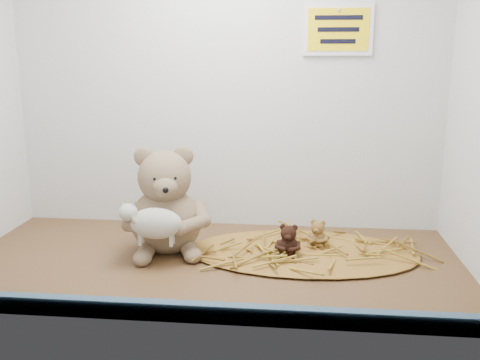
# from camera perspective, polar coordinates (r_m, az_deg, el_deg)

# --- Properties ---
(alcove_shell) EXTENTS (1.20, 0.60, 0.90)m
(alcove_shell) POSITION_cam_1_polar(r_m,az_deg,el_deg) (1.29, -2.70, 11.62)
(alcove_shell) COLOR #463218
(alcove_shell) RESTS_ON ground
(front_rail) EXTENTS (1.19, 0.02, 0.04)m
(front_rail) POSITION_cam_1_polar(r_m,az_deg,el_deg) (1.04, -5.61, -13.78)
(front_rail) COLOR #354F67
(front_rail) RESTS_ON shelf_floor
(straw_bed) EXTENTS (0.58, 0.33, 0.01)m
(straw_bed) POSITION_cam_1_polar(r_m,az_deg,el_deg) (1.36, 6.73, -7.61)
(straw_bed) COLOR brown
(straw_bed) RESTS_ON shelf_floor
(main_teddy) EXTENTS (0.27, 0.28, 0.27)m
(main_teddy) POSITION_cam_1_polar(r_m,az_deg,el_deg) (1.35, -7.98, -2.07)
(main_teddy) COLOR #856752
(main_teddy) RESTS_ON shelf_floor
(toy_lamb) EXTENTS (0.16, 0.10, 0.10)m
(toy_lamb) POSITION_cam_1_polar(r_m,az_deg,el_deg) (1.27, -8.96, -4.59)
(toy_lamb) COLOR #B9B3A6
(toy_lamb) RESTS_ON main_teddy
(mini_teddy_tan) EXTENTS (0.07, 0.07, 0.07)m
(mini_teddy_tan) POSITION_cam_1_polar(r_m,az_deg,el_deg) (1.38, 8.29, -5.54)
(mini_teddy_tan) COLOR brown
(mini_teddy_tan) RESTS_ON straw_bed
(mini_teddy_brown) EXTENTS (0.07, 0.07, 0.08)m
(mini_teddy_brown) POSITION_cam_1_polar(r_m,az_deg,el_deg) (1.31, 5.19, -6.29)
(mini_teddy_brown) COLOR black
(mini_teddy_brown) RESTS_ON straw_bed
(wall_sign) EXTENTS (0.16, 0.01, 0.11)m
(wall_sign) POSITION_cam_1_polar(r_m,az_deg,el_deg) (1.49, 10.42, 15.50)
(wall_sign) COLOR yellow
(wall_sign) RESTS_ON back_wall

